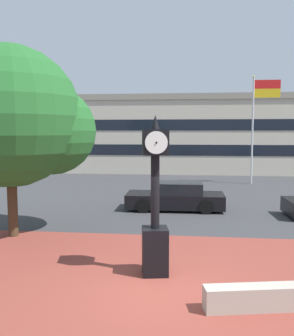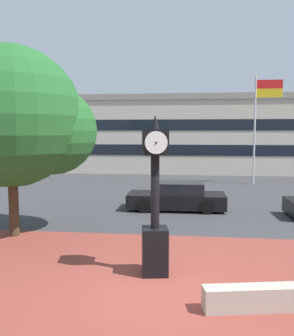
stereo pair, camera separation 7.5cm
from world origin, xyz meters
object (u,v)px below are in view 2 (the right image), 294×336
at_px(plaza_tree, 20,120).
at_px(car_street_near, 178,197).
at_px(flagpole_primary, 259,117).
at_px(street_clock, 155,210).
at_px(civic_building, 179,134).

xyz_separation_m(plaza_tree, car_street_near, (5.18, 4.96, -3.44)).
bearing_deg(flagpole_primary, street_clock, -107.15).
xyz_separation_m(plaza_tree, flagpole_primary, (10.28, 14.16, 0.55)).
relative_size(street_clock, plaza_tree, 0.62).
xyz_separation_m(street_clock, flagpole_primary, (5.33, 17.27, 2.89)).
distance_m(street_clock, flagpole_primary, 18.31).
bearing_deg(civic_building, plaza_tree, -100.31).
distance_m(plaza_tree, civic_building, 24.93).
xyz_separation_m(car_street_near, flagpole_primary, (5.10, 9.19, 3.98)).
distance_m(flagpole_primary, civic_building, 11.94).
bearing_deg(civic_building, street_clock, -88.99).
relative_size(street_clock, flagpole_primary, 0.55).
bearing_deg(plaza_tree, car_street_near, 43.77).
xyz_separation_m(car_street_near, civic_building, (-0.72, 19.55, 2.79)).
bearing_deg(plaza_tree, street_clock, -32.19).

